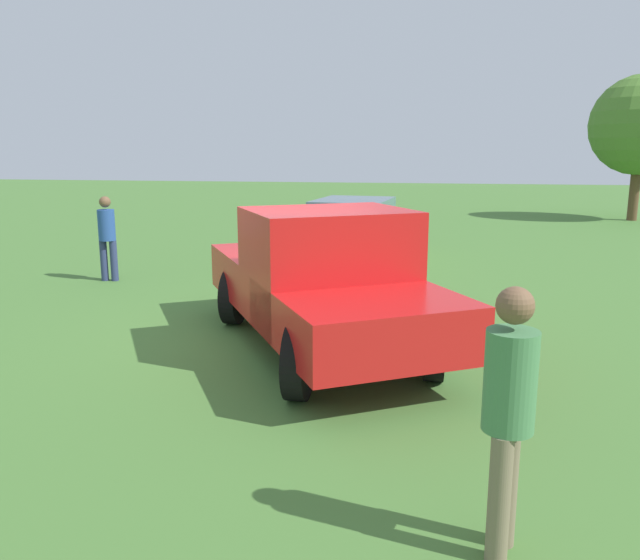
{
  "coord_description": "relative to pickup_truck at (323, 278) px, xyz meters",
  "views": [
    {
      "loc": [
        8.01,
        1.94,
        2.55
      ],
      "look_at": [
        0.24,
        0.59,
        0.9
      ],
      "focal_mm": 35.36,
      "sensor_mm": 36.0,
      "label": 1
    }
  ],
  "objects": [
    {
      "name": "sedan_near",
      "position": [
        -6.29,
        -0.35,
        -0.28
      ],
      "size": [
        4.84,
        2.26,
        1.46
      ],
      "rotation": [
        0.0,
        0.0,
        3.03
      ],
      "color": "black",
      "rests_on": "ground_plane"
    },
    {
      "name": "pickup_truck",
      "position": [
        0.0,
        0.0,
        0.0
      ],
      "size": [
        5.1,
        4.04,
        1.83
      ],
      "rotation": [
        0.0,
        0.0,
        3.67
      ],
      "color": "black",
      "rests_on": "ground_plane"
    },
    {
      "name": "ground_plane",
      "position": [
        -0.34,
        -0.65,
        -0.95
      ],
      "size": [
        80.0,
        80.0,
        0.0
      ],
      "primitive_type": "plane",
      "color": "#477533"
    },
    {
      "name": "person_bystander",
      "position": [
        3.9,
        1.81,
        0.04
      ],
      "size": [
        0.41,
        0.41,
        1.75
      ],
      "rotation": [
        0.0,
        0.0,
        1.24
      ],
      "color": "#7A6B51",
      "rests_on": "ground_plane"
    },
    {
      "name": "person_visitor",
      "position": [
        -3.58,
        -4.86,
        -0.02
      ],
      "size": [
        0.35,
        0.35,
        1.65
      ],
      "rotation": [
        0.0,
        0.0,
        0.1
      ],
      "color": "navy",
      "rests_on": "ground_plane"
    }
  ]
}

